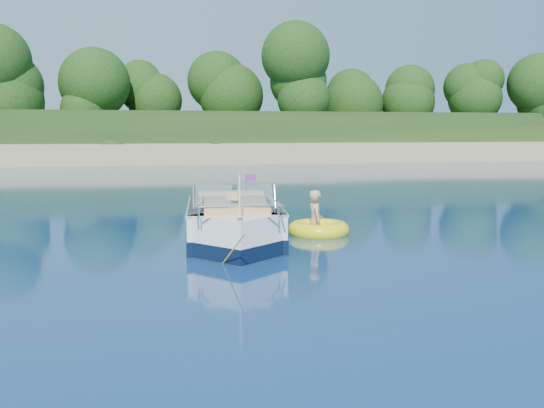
{
  "coord_description": "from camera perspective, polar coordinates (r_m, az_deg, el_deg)",
  "views": [
    {
      "loc": [
        -4.33,
        -9.93,
        2.5
      ],
      "look_at": [
        -1.41,
        3.26,
        0.85
      ],
      "focal_mm": 40.0,
      "sensor_mm": 36.0,
      "label": 1
    }
  ],
  "objects": [
    {
      "name": "ground",
      "position": [
        11.12,
        10.83,
        -6.15
      ],
      "size": [
        160.0,
        160.0,
        0.0
      ],
      "primitive_type": "plane",
      "color": "#091F45",
      "rests_on": "ground"
    },
    {
      "name": "shoreline",
      "position": [
        73.85,
        -9.18,
        5.68
      ],
      "size": [
        170.0,
        59.0,
        6.0
      ],
      "color": "#968257",
      "rests_on": "ground"
    },
    {
      "name": "treeline",
      "position": [
        51.22,
        -7.71,
        10.3
      ],
      "size": [
        150.0,
        7.12,
        8.19
      ],
      "color": "black",
      "rests_on": "ground"
    },
    {
      "name": "motorboat",
      "position": [
        13.51,
        -3.6,
        -2.13
      ],
      "size": [
        2.42,
        5.7,
        1.9
      ],
      "rotation": [
        0.0,
        0.0,
        -0.11
      ],
      "color": "white",
      "rests_on": "ground"
    },
    {
      "name": "tow_tube",
      "position": [
        14.77,
        4.41,
        -2.4
      ],
      "size": [
        1.52,
        1.52,
        0.39
      ],
      "rotation": [
        0.0,
        0.0,
        -0.02
      ],
      "color": "#FFEB0E",
      "rests_on": "ground"
    },
    {
      "name": "boy",
      "position": [
        14.75,
        4.03,
        -2.81
      ],
      "size": [
        0.38,
        0.85,
        1.67
      ],
      "primitive_type": "imported",
      "rotation": [
        0.0,
        -0.17,
        1.57
      ],
      "color": "tan",
      "rests_on": "ground"
    }
  ]
}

